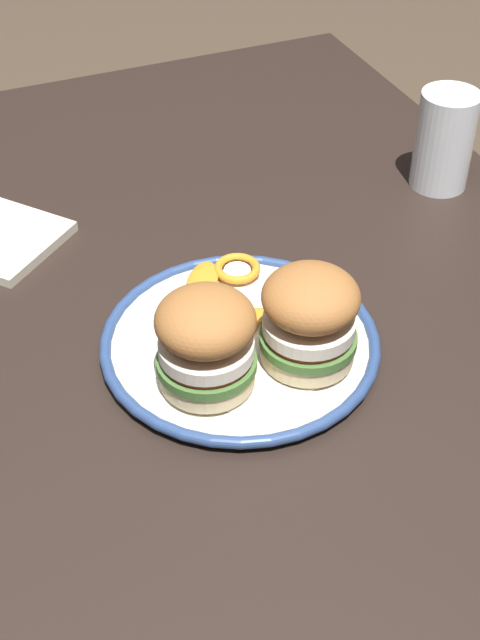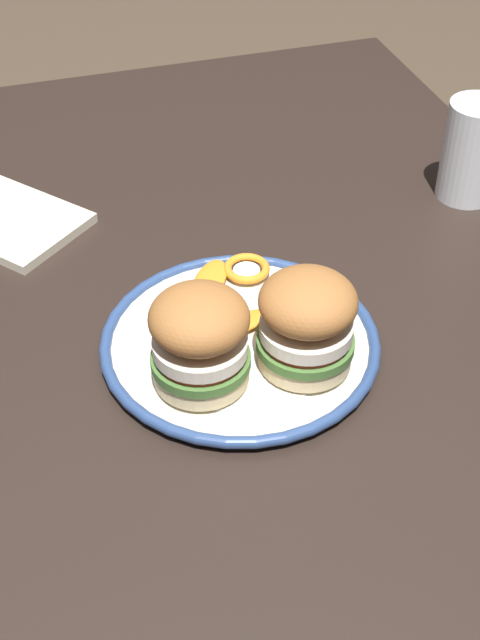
% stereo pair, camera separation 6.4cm
% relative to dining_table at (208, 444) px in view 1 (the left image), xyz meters
% --- Properties ---
extents(dining_table, '(1.42, 1.00, 0.71)m').
position_rel_dining_table_xyz_m(dining_table, '(0.00, 0.00, 0.00)').
color(dining_table, black).
rests_on(dining_table, ground).
extents(dinner_plate, '(0.28, 0.28, 0.02)m').
position_rel_dining_table_xyz_m(dinner_plate, '(-0.04, 0.05, 0.09)').
color(dinner_plate, silver).
rests_on(dinner_plate, dining_table).
extents(sandwich_half_left, '(0.10, 0.10, 0.10)m').
position_rel_dining_table_xyz_m(sandwich_half_left, '(0.01, 0.10, 0.15)').
color(sandwich_half_left, beige).
rests_on(sandwich_half_left, dinner_plate).
extents(sandwich_half_right, '(0.11, 0.11, 0.10)m').
position_rel_dining_table_xyz_m(sandwich_half_right, '(0.01, -0.00, 0.15)').
color(sandwich_half_right, beige).
rests_on(sandwich_half_right, dinner_plate).
extents(orange_peel_curled, '(0.06, 0.06, 0.01)m').
position_rel_dining_table_xyz_m(orange_peel_curled, '(-0.14, 0.09, 0.10)').
color(orange_peel_curled, orange).
rests_on(orange_peel_curled, dinner_plate).
extents(orange_peel_strip_long, '(0.04, 0.07, 0.01)m').
position_rel_dining_table_xyz_m(orange_peel_strip_long, '(-0.05, 0.06, 0.10)').
color(orange_peel_strip_long, orange).
rests_on(orange_peel_strip_long, dinner_plate).
extents(orange_peel_strip_short, '(0.08, 0.07, 0.01)m').
position_rel_dining_table_xyz_m(orange_peel_strip_short, '(-0.13, 0.05, 0.10)').
color(orange_peel_strip_short, orange).
rests_on(orange_peel_strip_short, dinner_plate).
extents(drinking_glass, '(0.07, 0.07, 0.13)m').
position_rel_dining_table_xyz_m(drinking_glass, '(-0.23, 0.41, 0.13)').
color(drinking_glass, white).
rests_on(drinking_glass, dining_table).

